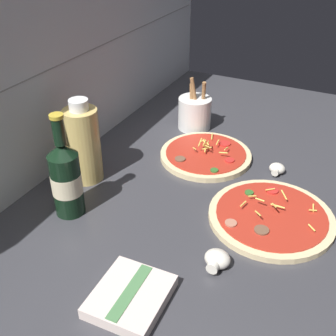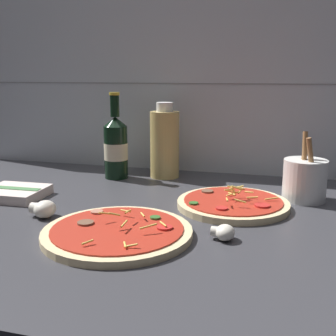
# 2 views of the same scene
# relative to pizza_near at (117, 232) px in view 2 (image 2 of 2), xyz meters

# --- Properties ---
(counter_slab) EXTENTS (1.60, 0.90, 0.03)m
(counter_slab) POSITION_rel_pizza_near_xyz_m (0.04, 0.13, -0.02)
(counter_slab) COLOR #38383D
(counter_slab) RESTS_ON ground
(tile_backsplash) EXTENTS (1.60, 0.01, 0.60)m
(tile_backsplash) POSITION_rel_pizza_near_xyz_m (0.04, 0.58, 0.27)
(tile_backsplash) COLOR silver
(tile_backsplash) RESTS_ON ground
(pizza_near) EXTENTS (0.29, 0.29, 0.05)m
(pizza_near) POSITION_rel_pizza_near_xyz_m (0.00, 0.00, 0.00)
(pizza_near) COLOR beige
(pizza_near) RESTS_ON counter_slab
(pizza_far) EXTENTS (0.26, 0.26, 0.05)m
(pizza_far) POSITION_rel_pizza_near_xyz_m (0.19, 0.24, 0.00)
(pizza_far) COLOR beige
(pizza_far) RESTS_ON counter_slab
(beer_bottle) EXTENTS (0.07, 0.07, 0.25)m
(beer_bottle) POSITION_rel_pizza_near_xyz_m (-0.18, 0.43, 0.09)
(beer_bottle) COLOR black
(beer_bottle) RESTS_ON counter_slab
(oil_bottle) EXTENTS (0.09, 0.09, 0.22)m
(oil_bottle) POSITION_rel_pizza_near_xyz_m (-0.04, 0.48, 0.09)
(oil_bottle) COLOR #D6B766
(oil_bottle) RESTS_ON counter_slab
(mushroom_left) EXTENTS (0.04, 0.04, 0.03)m
(mushroom_left) POSITION_rel_pizza_near_xyz_m (0.20, 0.04, 0.01)
(mushroom_left) COLOR white
(mushroom_left) RESTS_ON counter_slab
(mushroom_right) EXTENTS (0.06, 0.05, 0.04)m
(mushroom_right) POSITION_rel_pizza_near_xyz_m (-0.19, 0.06, 0.01)
(mushroom_right) COLOR white
(mushroom_right) RESTS_ON counter_slab
(utensil_crock) EXTENTS (0.10, 0.10, 0.17)m
(utensil_crock) POSITION_rel_pizza_near_xyz_m (0.35, 0.34, 0.04)
(utensil_crock) COLOR silver
(utensil_crock) RESTS_ON counter_slab
(dish_towel) EXTENTS (0.15, 0.13, 0.03)m
(dish_towel) POSITION_rel_pizza_near_xyz_m (-0.35, 0.17, 0.00)
(dish_towel) COLOR beige
(dish_towel) RESTS_ON counter_slab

